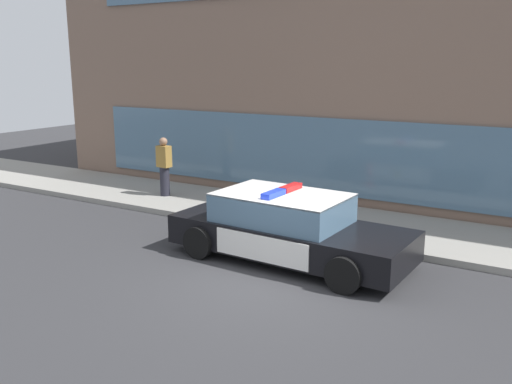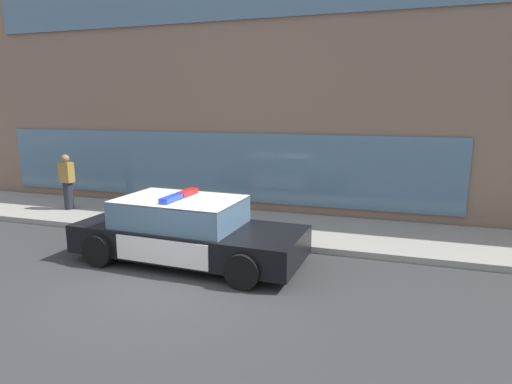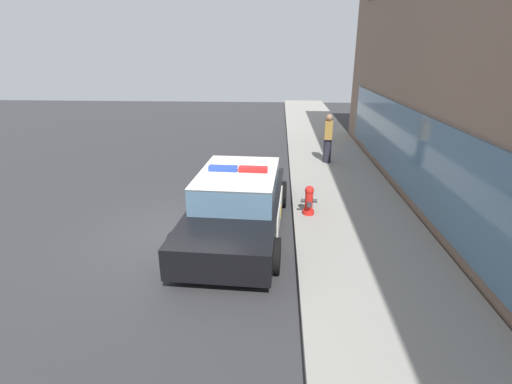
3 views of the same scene
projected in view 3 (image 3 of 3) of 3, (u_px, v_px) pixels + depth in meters
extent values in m
plane|color=#303033|center=(182.00, 235.00, 8.58)|extent=(48.00, 48.00, 0.00)
cube|color=gray|center=(363.00, 237.00, 8.32)|extent=(48.00, 2.97, 0.15)
cube|color=slate|center=(416.00, 156.00, 9.39)|extent=(15.01, 0.08, 2.10)
cube|color=black|center=(237.00, 211.00, 8.59)|extent=(5.02, 2.12, 0.60)
cube|color=silver|center=(224.00, 236.00, 7.06)|extent=(1.77, 1.92, 0.05)
cube|color=silver|center=(247.00, 180.00, 10.14)|extent=(1.47, 1.91, 0.05)
cube|color=silver|center=(280.00, 211.00, 8.58)|extent=(2.07, 0.13, 0.51)
cube|color=silver|center=(197.00, 208.00, 8.78)|extent=(2.07, 0.13, 0.51)
cube|color=yellow|center=(281.00, 211.00, 8.58)|extent=(0.22, 0.02, 0.26)
cube|color=slate|center=(238.00, 184.00, 8.57)|extent=(2.65, 1.82, 0.60)
cube|color=silver|center=(238.00, 172.00, 8.47)|extent=(2.65, 1.82, 0.04)
cube|color=red|center=(253.00, 169.00, 8.41)|extent=(0.23, 0.65, 0.11)
cube|color=blue|center=(223.00, 168.00, 8.48)|extent=(0.23, 0.65, 0.11)
cylinder|color=black|center=(274.00, 256.00, 7.03)|extent=(0.69, 0.25, 0.68)
cylinder|color=black|center=(175.00, 250.00, 7.22)|extent=(0.69, 0.25, 0.68)
cylinder|color=black|center=(282.00, 194.00, 10.07)|extent=(0.69, 0.25, 0.68)
cylinder|color=black|center=(212.00, 191.00, 10.26)|extent=(0.69, 0.25, 0.68)
cylinder|color=red|center=(308.00, 212.00, 9.29)|extent=(0.28, 0.28, 0.10)
cylinder|color=red|center=(309.00, 202.00, 9.20)|extent=(0.19, 0.19, 0.45)
sphere|color=red|center=(309.00, 190.00, 9.10)|extent=(0.22, 0.22, 0.22)
cylinder|color=#333338|center=(310.00, 187.00, 9.07)|extent=(0.06, 0.06, 0.05)
cylinder|color=#333338|center=(303.00, 201.00, 9.20)|extent=(0.09, 0.10, 0.09)
cylinder|color=#333338|center=(315.00, 201.00, 9.18)|extent=(0.09, 0.10, 0.09)
cylinder|color=#333338|center=(309.00, 205.00, 9.06)|extent=(0.10, 0.12, 0.12)
cylinder|color=#23232D|center=(327.00, 151.00, 13.52)|extent=(0.28, 0.28, 0.85)
cube|color=olive|center=(329.00, 130.00, 13.27)|extent=(0.42, 0.30, 0.62)
sphere|color=#8C664C|center=(329.00, 118.00, 13.12)|extent=(0.24, 0.24, 0.24)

